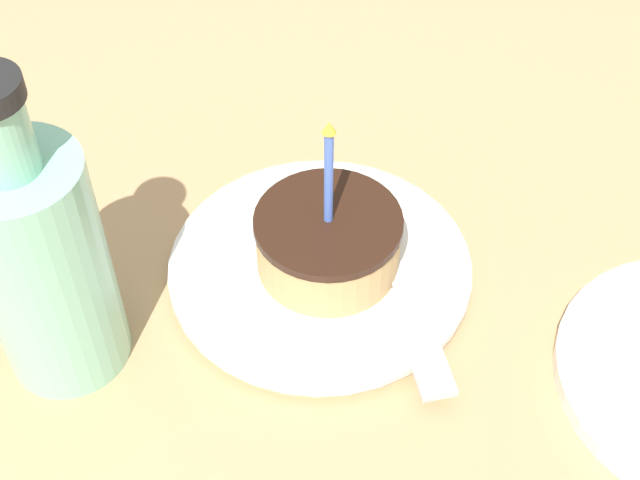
# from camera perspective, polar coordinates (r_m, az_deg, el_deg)

# --- Properties ---
(ground_plane) EXTENTS (2.40, 2.40, 0.04)m
(ground_plane) POSITION_cam_1_polar(r_m,az_deg,el_deg) (0.67, 0.80, -4.58)
(ground_plane) COLOR tan
(ground_plane) RESTS_ON ground
(plate) EXTENTS (0.22, 0.22, 0.02)m
(plate) POSITION_cam_1_polar(r_m,az_deg,el_deg) (0.66, -0.00, -1.79)
(plate) COLOR white
(plate) RESTS_ON ground_plane
(cake_slice) EXTENTS (0.11, 0.11, 0.13)m
(cake_slice) POSITION_cam_1_polar(r_m,az_deg,el_deg) (0.64, 0.52, -0.06)
(cake_slice) COLOR tan
(cake_slice) RESTS_ON plate
(fork) EXTENTS (0.16, 0.11, 0.00)m
(fork) POSITION_cam_1_polar(r_m,az_deg,el_deg) (0.63, 5.65, -4.27)
(fork) COLOR silver
(fork) RESTS_ON plate
(bottle) EXTENTS (0.08, 0.08, 0.23)m
(bottle) POSITION_cam_1_polar(r_m,az_deg,el_deg) (0.58, -17.41, -1.25)
(bottle) COLOR #8CD1B2
(bottle) RESTS_ON ground_plane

